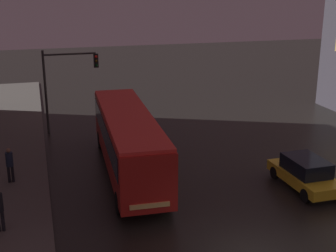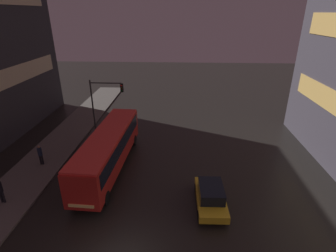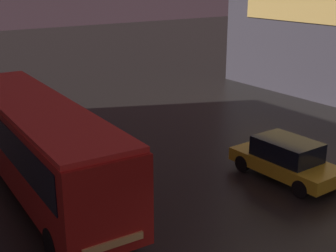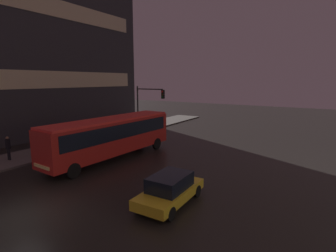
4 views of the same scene
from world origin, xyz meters
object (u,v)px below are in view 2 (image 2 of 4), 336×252
Objects in this scene: bus_near at (108,147)px; car_taxi at (211,196)px; pedestrian_near at (40,153)px; traffic_light_main at (104,96)px; pedestrian_mid at (0,189)px.

car_taxi is (7.90, -4.14, -1.23)m from bus_near.
traffic_light_main reaches higher than pedestrian_near.
pedestrian_mid is 13.61m from traffic_light_main.
bus_near reaches higher than pedestrian_mid.
pedestrian_mid is 0.33× the size of traffic_light_main.
pedestrian_mid is at bearing -105.74° from traffic_light_main.
traffic_light_main is at bearing -70.25° from bus_near.
traffic_light_main is at bearing -50.90° from car_taxi.
traffic_light_main is (-2.48, 8.11, 1.78)m from bus_near.
bus_near is at bearing -28.86° from car_taxi.
pedestrian_mid is (-14.01, -0.62, 0.46)m from car_taxi.
pedestrian_mid is at bearing 1.35° from car_taxi.
car_taxi is 2.32× the size of pedestrian_mid.
traffic_light_main is at bearing 138.03° from pedestrian_near.
car_taxi is 2.39× the size of pedestrian_near.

